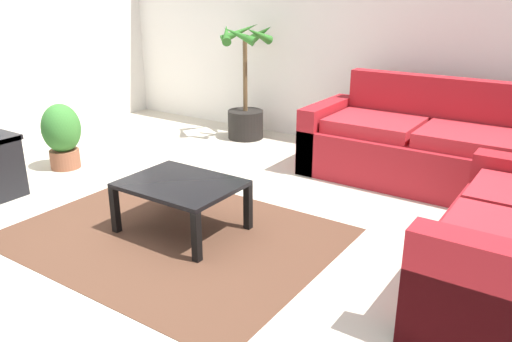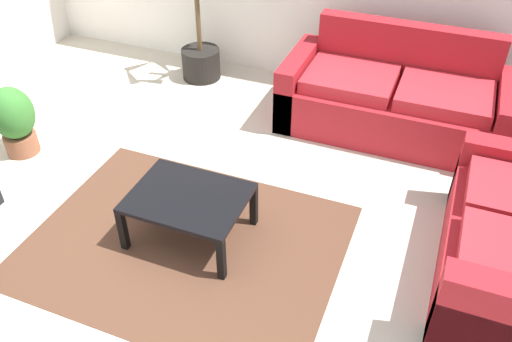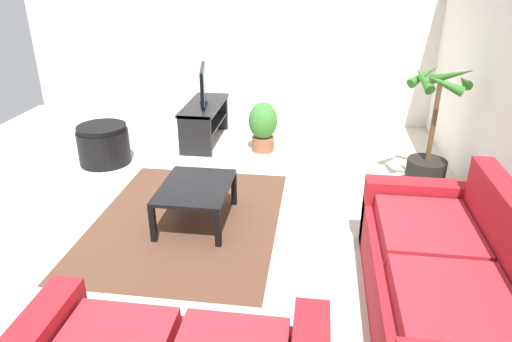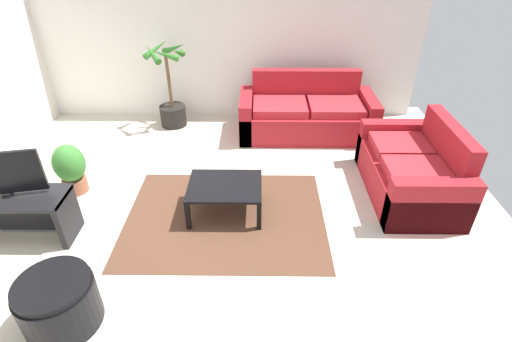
{
  "view_description": "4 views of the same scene",
  "coord_description": "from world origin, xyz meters",
  "px_view_note": "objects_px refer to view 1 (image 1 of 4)",
  "views": [
    {
      "loc": [
        2.41,
        -2.16,
        1.66
      ],
      "look_at": [
        0.66,
        0.43,
        0.53
      ],
      "focal_mm": 35.89,
      "sensor_mm": 36.0,
      "label": 1
    },
    {
      "loc": [
        1.58,
        -2.12,
        2.77
      ],
      "look_at": [
        0.58,
        0.37,
        0.69
      ],
      "focal_mm": 37.52,
      "sensor_mm": 36.0,
      "label": 2
    },
    {
      "loc": [
        3.74,
        1.37,
        2.22
      ],
      "look_at": [
        0.13,
        0.88,
        0.57
      ],
      "focal_mm": 32.46,
      "sensor_mm": 36.0,
      "label": 3
    },
    {
      "loc": [
        0.48,
        -3.1,
        2.78
      ],
      "look_at": [
        0.44,
        0.47,
        0.46
      ],
      "focal_mm": 26.94,
      "sensor_mm": 36.0,
      "label": 4
    }
  ],
  "objects_px": {
    "couch_main": "(421,149)",
    "potted_plant_small": "(62,134)",
    "potted_palm": "(245,100)",
    "coffee_table": "(181,189)"
  },
  "relations": [
    {
      "from": "couch_main",
      "to": "potted_palm",
      "type": "bearing_deg",
      "value": 172.71
    },
    {
      "from": "couch_main",
      "to": "coffee_table",
      "type": "height_order",
      "value": "couch_main"
    },
    {
      "from": "couch_main",
      "to": "potted_plant_small",
      "type": "distance_m",
      "value": 3.35
    },
    {
      "from": "coffee_table",
      "to": "potted_plant_small",
      "type": "distance_m",
      "value": 1.91
    },
    {
      "from": "couch_main",
      "to": "potted_palm",
      "type": "xyz_separation_m",
      "value": [
        -2.11,
        0.27,
        0.15
      ]
    },
    {
      "from": "couch_main",
      "to": "coffee_table",
      "type": "relative_size",
      "value": 2.51
    },
    {
      "from": "couch_main",
      "to": "potted_palm",
      "type": "relative_size",
      "value": 1.53
    },
    {
      "from": "potted_palm",
      "to": "coffee_table",
      "type": "bearing_deg",
      "value": -65.53
    },
    {
      "from": "potted_palm",
      "to": "potted_plant_small",
      "type": "distance_m",
      "value": 2.04
    },
    {
      "from": "couch_main",
      "to": "potted_plant_small",
      "type": "xyz_separation_m",
      "value": [
        -2.96,
        -1.58,
        0.04
      ]
    }
  ]
}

